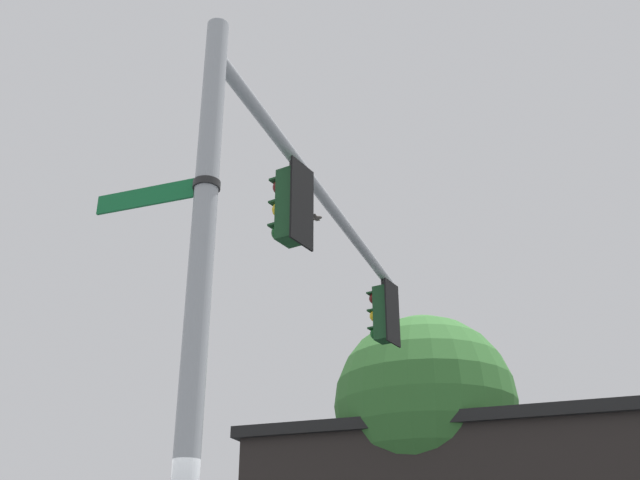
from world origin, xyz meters
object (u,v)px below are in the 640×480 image
(street_name_sign, at_px, (172,192))
(traffic_light_mid_inner, at_px, (383,314))
(traffic_light_nearest_pole, at_px, (290,206))
(bird_flying, at_px, (316,218))

(street_name_sign, bearing_deg, traffic_light_mid_inner, 8.34)
(traffic_light_mid_inner, bearing_deg, traffic_light_nearest_pole, -168.48)
(traffic_light_mid_inner, bearing_deg, street_name_sign, -171.66)
(street_name_sign, xyz_separation_m, bird_flying, (7.48, 2.88, 3.67))
(traffic_light_nearest_pole, bearing_deg, bird_flying, 28.56)
(traffic_light_nearest_pole, xyz_separation_m, street_name_sign, (-2.35, -0.09, -0.90))
(street_name_sign, height_order, bird_flying, bird_flying)
(traffic_light_nearest_pole, bearing_deg, street_name_sign, -177.93)
(traffic_light_nearest_pole, bearing_deg, traffic_light_mid_inner, 11.52)
(traffic_light_nearest_pole, distance_m, bird_flying, 6.46)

